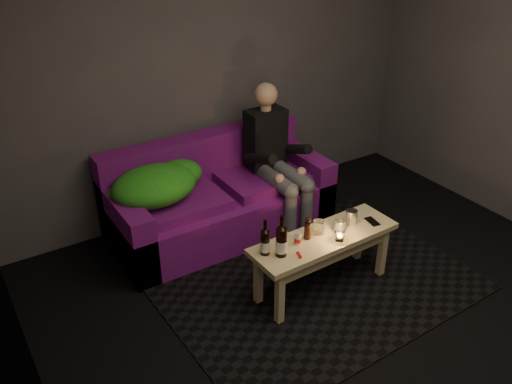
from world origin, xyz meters
TOP-DOWN VIEW (x-y plane):
  - floor at (0.00, 0.00)m, footprint 4.50×4.50m
  - room at (0.00, 0.47)m, footprint 4.50×4.50m
  - rug at (-0.03, 0.75)m, footprint 2.27×1.68m
  - sofa at (-0.27, 1.81)m, footprint 1.84×0.83m
  - green_blanket at (-0.80, 1.81)m, footprint 0.81×0.55m
  - person at (0.21, 1.67)m, footprint 0.33×0.76m
  - coffee_table at (-0.03, 0.70)m, footprint 1.12×0.38m
  - beer_bottle_a at (-0.50, 0.74)m, footprint 0.07×0.07m
  - beer_bottle_b at (-0.42, 0.67)m, footprint 0.08×0.08m
  - salt_shaker at (-0.25, 0.72)m, footprint 0.05×0.05m
  - pepper_mill at (-0.15, 0.74)m, footprint 0.05×0.05m
  - tumbler_back at (-0.04, 0.75)m, footprint 0.08×0.08m
  - tealight at (0.03, 0.60)m, footprint 0.06×0.06m
  - tumbler_front at (0.09, 0.68)m, footprint 0.10×0.10m
  - steel_cup at (0.23, 0.72)m, footprint 0.11×0.11m
  - smartphone at (0.38, 0.65)m, footprint 0.08×0.13m
  - red_lighter at (-0.32, 0.60)m, footprint 0.04×0.07m

SIDE VIEW (x-z plane):
  - floor at x=0.00m, z-range 0.00..0.00m
  - rug at x=-0.03m, z-range 0.00..0.01m
  - sofa at x=-0.27m, z-range -0.11..0.68m
  - coffee_table at x=-0.03m, z-range 0.15..0.60m
  - smartphone at x=0.38m, z-range 0.46..0.46m
  - red_lighter at x=-0.32m, z-range 0.46..0.47m
  - tealight at x=0.03m, z-range 0.46..0.51m
  - salt_shaker at x=-0.25m, z-range 0.46..0.55m
  - tumbler_front at x=0.09m, z-range 0.46..0.55m
  - tumbler_back at x=-0.04m, z-range 0.46..0.55m
  - steel_cup at x=0.23m, z-range 0.46..0.57m
  - pepper_mill at x=-0.15m, z-range 0.46..0.59m
  - beer_bottle_a at x=-0.50m, z-range 0.42..0.68m
  - beer_bottle_b at x=-0.42m, z-range 0.42..0.72m
  - green_blanket at x=-0.80m, z-range 0.46..0.73m
  - person at x=0.21m, z-range 0.02..1.25m
  - room at x=0.00m, z-range -0.61..3.89m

